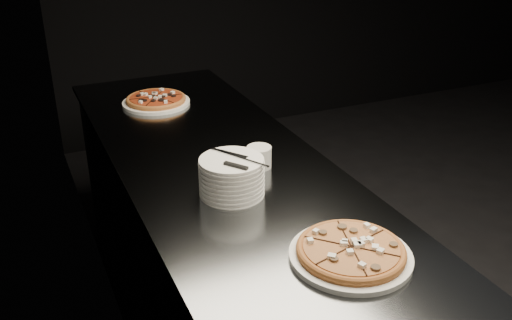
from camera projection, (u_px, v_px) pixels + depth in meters
name	position (u px, v px, depth m)	size (l,w,h in m)	color
wall_left	(111.00, 48.00, 1.70)	(0.02, 5.00, 2.80)	black
counter	(231.00, 274.00, 2.24)	(0.74, 2.44, 0.92)	slate
pizza_mushroom	(351.00, 252.00, 1.54)	(0.36, 0.36, 0.04)	white
pizza_tomato	(156.00, 100.00, 2.66)	(0.31, 0.31, 0.04)	white
plate_stack	(232.00, 177.00, 1.85)	(0.21, 0.21, 0.13)	white
cutlery	(236.00, 160.00, 1.81)	(0.11, 0.22, 0.01)	#B1B4B8
ramekin	(259.00, 156.00, 2.04)	(0.09, 0.09, 0.08)	silver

